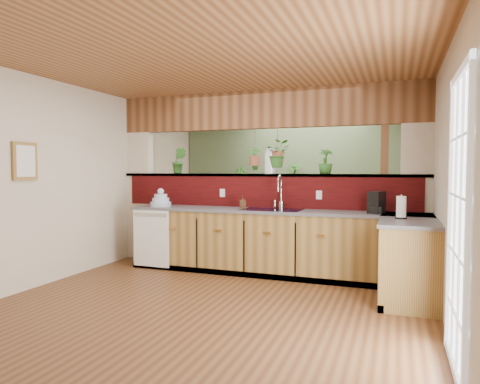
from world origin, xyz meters
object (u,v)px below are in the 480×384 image
(shelving_console, at_px, (272,219))
(glass_jar, at_px, (270,160))
(faucet, at_px, (280,190))
(soap_dispenser, at_px, (243,202))
(dish_stack, at_px, (161,201))
(paper_towel, at_px, (401,208))
(coffee_maker, at_px, (377,203))

(shelving_console, bearing_deg, glass_jar, -65.67)
(faucet, height_order, soap_dispenser, faucet)
(glass_jar, distance_m, shelving_console, 2.25)
(dish_stack, relative_size, paper_towel, 1.15)
(soap_dispenser, distance_m, shelving_console, 2.31)
(dish_stack, relative_size, shelving_console, 0.19)
(faucet, relative_size, paper_towel, 1.78)
(glass_jar, bearing_deg, coffee_maker, -14.75)
(paper_towel, bearing_deg, dish_stack, 171.82)
(soap_dispenser, bearing_deg, shelving_console, 95.46)
(faucet, xyz_separation_m, glass_jar, (-0.21, 0.22, 0.42))
(faucet, height_order, shelving_console, faucet)
(glass_jar, bearing_deg, dish_stack, -164.59)
(dish_stack, xyz_separation_m, paper_towel, (3.37, -0.48, 0.04))
(soap_dispenser, relative_size, paper_towel, 0.66)
(dish_stack, distance_m, soap_dispenser, 1.28)
(coffee_maker, height_order, shelving_console, coffee_maker)
(faucet, bearing_deg, shelving_console, 108.89)
(dish_stack, distance_m, shelving_console, 2.61)
(faucet, relative_size, dish_stack, 1.55)
(soap_dispenser, xyz_separation_m, paper_towel, (2.10, -0.57, 0.03))
(soap_dispenser, xyz_separation_m, glass_jar, (0.30, 0.35, 0.59))
(faucet, height_order, dish_stack, faucet)
(glass_jar, bearing_deg, soap_dispenser, -131.19)
(paper_towel, bearing_deg, shelving_console, 129.32)
(faucet, relative_size, coffee_maker, 1.75)
(soap_dispenser, xyz_separation_m, shelving_console, (-0.21, 2.25, -0.49))
(soap_dispenser, height_order, shelving_console, soap_dispenser)
(soap_dispenser, bearing_deg, glass_jar, 48.81)
(coffee_maker, xyz_separation_m, shelving_console, (-2.02, 2.30, -0.53))
(dish_stack, xyz_separation_m, soap_dispenser, (1.28, 0.09, 0.01))
(faucet, distance_m, soap_dispenser, 0.55)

